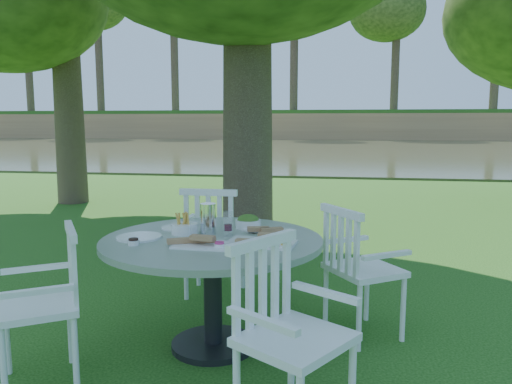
% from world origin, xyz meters
% --- Properties ---
extents(ground, '(140.00, 140.00, 0.00)m').
position_xyz_m(ground, '(0.00, 0.00, 0.00)').
color(ground, '#15430E').
rests_on(ground, ground).
extents(table, '(1.44, 1.44, 0.75)m').
position_xyz_m(table, '(-0.04, -1.26, 0.61)').
color(table, black).
rests_on(table, ground).
extents(chair_ne, '(0.62, 0.63, 0.92)m').
position_xyz_m(chair_ne, '(0.87, -0.94, 0.54)').
color(chair_ne, white).
rests_on(chair_ne, ground).
extents(chair_nw, '(0.48, 0.45, 0.95)m').
position_xyz_m(chair_nw, '(-0.29, -0.32, 0.56)').
color(chair_nw, white).
rests_on(chair_nw, ground).
extents(chair_sw, '(0.60, 0.61, 0.90)m').
position_xyz_m(chair_sw, '(-0.83, -1.82, 0.53)').
color(chair_sw, white).
rests_on(chair_sw, ground).
extents(chair_se, '(0.63, 0.64, 0.94)m').
position_xyz_m(chair_se, '(0.50, -2.06, 0.55)').
color(chair_se, white).
rests_on(chair_se, ground).
extents(tableware, '(1.18, 0.77, 0.21)m').
position_xyz_m(tableware, '(-0.05, -1.19, 0.79)').
color(tableware, white).
rests_on(tableware, table).
extents(river, '(100.00, 28.00, 0.12)m').
position_xyz_m(river, '(0.00, 23.00, 0.00)').
color(river, '#393D24').
rests_on(river, ground).
extents(far_bank, '(100.00, 18.00, 15.20)m').
position_xyz_m(far_bank, '(0.28, 41.12, 7.25)').
color(far_bank, '#A5794D').
rests_on(far_bank, ground).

